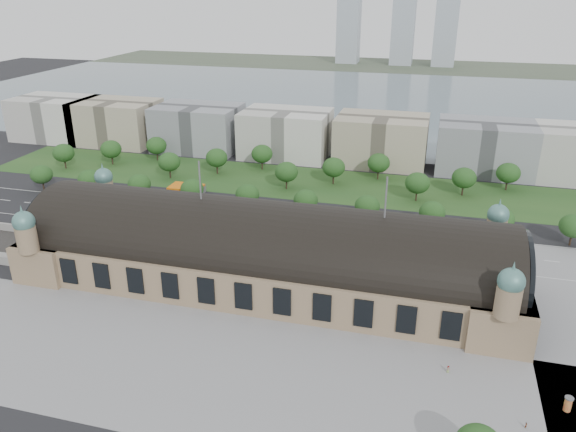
% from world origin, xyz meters
% --- Properties ---
extents(ground, '(900.00, 900.00, 0.00)m').
position_xyz_m(ground, '(0.00, 0.00, 0.00)').
color(ground, black).
rests_on(ground, ground).
extents(station, '(150.00, 48.40, 44.30)m').
position_xyz_m(station, '(0.00, 0.00, 10.28)').
color(station, '#887254').
rests_on(station, ground).
extents(plaza_south, '(190.00, 48.00, 0.12)m').
position_xyz_m(plaza_south, '(10.00, -44.00, 0.00)').
color(plaza_south, gray).
rests_on(plaza_south, ground).
extents(road_slab, '(260.00, 26.00, 0.10)m').
position_xyz_m(road_slab, '(-20.00, 38.00, 0.00)').
color(road_slab, black).
rests_on(road_slab, ground).
extents(grass_belt, '(300.00, 45.00, 0.10)m').
position_xyz_m(grass_belt, '(-15.00, 93.00, 0.00)').
color(grass_belt, '#234A1D').
rests_on(grass_belt, ground).
extents(petrol_station, '(14.00, 13.00, 5.05)m').
position_xyz_m(petrol_station, '(-53.91, 65.28, 2.95)').
color(petrol_station, orange).
rests_on(petrol_station, ground).
extents(lake, '(700.00, 320.00, 0.08)m').
position_xyz_m(lake, '(0.00, 298.00, 0.00)').
color(lake, slate).
rests_on(lake, ground).
extents(far_shore, '(700.00, 120.00, 0.14)m').
position_xyz_m(far_shore, '(0.00, 498.00, 0.00)').
color(far_shore, '#44513D').
rests_on(far_shore, ground).
extents(far_tower_left, '(24.00, 24.00, 80.00)m').
position_xyz_m(far_tower_left, '(-60.00, 508.00, 40.00)').
color(far_tower_left, '#9EA8B2').
rests_on(far_tower_left, ground).
extents(far_tower_mid, '(24.00, 24.00, 85.00)m').
position_xyz_m(far_tower_mid, '(0.00, 508.00, 42.50)').
color(far_tower_mid, '#9EA8B2').
rests_on(far_tower_mid, ground).
extents(far_tower_right, '(24.00, 24.00, 75.00)m').
position_xyz_m(far_tower_right, '(45.00, 508.00, 37.50)').
color(far_tower_right, '#9EA8B2').
rests_on(far_tower_right, ground).
extents(office_0, '(45.00, 32.00, 24.00)m').
position_xyz_m(office_0, '(-170.00, 133.00, 12.00)').
color(office_0, silver).
rests_on(office_0, ground).
extents(office_1, '(45.00, 32.00, 24.00)m').
position_xyz_m(office_1, '(-130.00, 133.00, 12.00)').
color(office_1, tan).
rests_on(office_1, ground).
extents(office_2, '(45.00, 32.00, 24.00)m').
position_xyz_m(office_2, '(-80.00, 133.00, 12.00)').
color(office_2, gray).
rests_on(office_2, ground).
extents(office_3, '(45.00, 32.00, 24.00)m').
position_xyz_m(office_3, '(-30.00, 133.00, 12.00)').
color(office_3, silver).
rests_on(office_3, ground).
extents(office_4, '(45.00, 32.00, 24.00)m').
position_xyz_m(office_4, '(20.00, 133.00, 12.00)').
color(office_4, tan).
rests_on(office_4, ground).
extents(office_5, '(45.00, 32.00, 24.00)m').
position_xyz_m(office_5, '(70.00, 133.00, 12.00)').
color(office_5, gray).
rests_on(office_5, ground).
extents(tree_row_0, '(9.60, 9.60, 11.52)m').
position_xyz_m(tree_row_0, '(-120.00, 53.00, 7.43)').
color(tree_row_0, '#2D2116').
rests_on(tree_row_0, ground).
extents(tree_row_1, '(9.60, 9.60, 11.52)m').
position_xyz_m(tree_row_1, '(-96.00, 53.00, 7.43)').
color(tree_row_1, '#2D2116').
rests_on(tree_row_1, ground).
extents(tree_row_2, '(9.60, 9.60, 11.52)m').
position_xyz_m(tree_row_2, '(-72.00, 53.00, 7.43)').
color(tree_row_2, '#2D2116').
rests_on(tree_row_2, ground).
extents(tree_row_3, '(9.60, 9.60, 11.52)m').
position_xyz_m(tree_row_3, '(-48.00, 53.00, 7.43)').
color(tree_row_3, '#2D2116').
rests_on(tree_row_3, ground).
extents(tree_row_4, '(9.60, 9.60, 11.52)m').
position_xyz_m(tree_row_4, '(-24.00, 53.00, 7.43)').
color(tree_row_4, '#2D2116').
rests_on(tree_row_4, ground).
extents(tree_row_5, '(9.60, 9.60, 11.52)m').
position_xyz_m(tree_row_5, '(0.00, 53.00, 7.43)').
color(tree_row_5, '#2D2116').
rests_on(tree_row_5, ground).
extents(tree_row_6, '(9.60, 9.60, 11.52)m').
position_xyz_m(tree_row_6, '(24.00, 53.00, 7.43)').
color(tree_row_6, '#2D2116').
rests_on(tree_row_6, ground).
extents(tree_row_7, '(9.60, 9.60, 11.52)m').
position_xyz_m(tree_row_7, '(48.00, 53.00, 7.43)').
color(tree_row_7, '#2D2116').
rests_on(tree_row_7, ground).
extents(tree_row_8, '(9.60, 9.60, 11.52)m').
position_xyz_m(tree_row_8, '(72.00, 53.00, 7.43)').
color(tree_row_8, '#2D2116').
rests_on(tree_row_8, ground).
extents(tree_row_9, '(9.60, 9.60, 11.52)m').
position_xyz_m(tree_row_9, '(96.00, 53.00, 7.43)').
color(tree_row_9, '#2D2116').
rests_on(tree_row_9, ground).
extents(tree_belt_0, '(10.40, 10.40, 12.48)m').
position_xyz_m(tree_belt_0, '(-130.00, 83.00, 8.05)').
color(tree_belt_0, '#2D2116').
rests_on(tree_belt_0, ground).
extents(tree_belt_1, '(10.40, 10.40, 12.48)m').
position_xyz_m(tree_belt_1, '(-111.00, 95.00, 8.05)').
color(tree_belt_1, '#2D2116').
rests_on(tree_belt_1, ground).
extents(tree_belt_2, '(10.40, 10.40, 12.48)m').
position_xyz_m(tree_belt_2, '(-92.00, 107.00, 8.05)').
color(tree_belt_2, '#2D2116').
rests_on(tree_belt_2, ground).
extents(tree_belt_3, '(10.40, 10.40, 12.48)m').
position_xyz_m(tree_belt_3, '(-73.00, 83.00, 8.05)').
color(tree_belt_3, '#2D2116').
rests_on(tree_belt_3, ground).
extents(tree_belt_4, '(10.40, 10.40, 12.48)m').
position_xyz_m(tree_belt_4, '(-54.00, 95.00, 8.05)').
color(tree_belt_4, '#2D2116').
rests_on(tree_belt_4, ground).
extents(tree_belt_5, '(10.40, 10.40, 12.48)m').
position_xyz_m(tree_belt_5, '(-35.00, 107.00, 8.05)').
color(tree_belt_5, '#2D2116').
rests_on(tree_belt_5, ground).
extents(tree_belt_6, '(10.40, 10.40, 12.48)m').
position_xyz_m(tree_belt_6, '(-16.00, 83.00, 8.05)').
color(tree_belt_6, '#2D2116').
rests_on(tree_belt_6, ground).
extents(tree_belt_7, '(10.40, 10.40, 12.48)m').
position_xyz_m(tree_belt_7, '(3.00, 95.00, 8.05)').
color(tree_belt_7, '#2D2116').
rests_on(tree_belt_7, ground).
extents(tree_belt_8, '(10.40, 10.40, 12.48)m').
position_xyz_m(tree_belt_8, '(22.00, 107.00, 8.05)').
color(tree_belt_8, '#2D2116').
rests_on(tree_belt_8, ground).
extents(tree_belt_9, '(10.40, 10.40, 12.48)m').
position_xyz_m(tree_belt_9, '(41.00, 83.00, 8.05)').
color(tree_belt_9, '#2D2116').
rests_on(tree_belt_9, ground).
extents(tree_belt_10, '(10.40, 10.40, 12.48)m').
position_xyz_m(tree_belt_10, '(60.00, 95.00, 8.05)').
color(tree_belt_10, '#2D2116').
rests_on(tree_belt_10, ground).
extents(tree_belt_11, '(10.40, 10.40, 12.48)m').
position_xyz_m(tree_belt_11, '(79.00, 107.00, 8.05)').
color(tree_belt_11, '#2D2116').
rests_on(tree_belt_11, ground).
extents(traffic_car_1, '(4.03, 1.68, 1.30)m').
position_xyz_m(traffic_car_1, '(-88.16, 40.93, 0.65)').
color(traffic_car_1, '#96999F').
rests_on(traffic_car_1, ground).
extents(traffic_car_2, '(5.45, 2.71, 1.48)m').
position_xyz_m(traffic_car_2, '(-43.01, 27.71, 0.74)').
color(traffic_car_2, black).
rests_on(traffic_car_2, ground).
extents(traffic_car_3, '(5.77, 2.80, 1.62)m').
position_xyz_m(traffic_car_3, '(-42.62, 47.74, 0.81)').
color(traffic_car_3, maroon).
rests_on(traffic_car_3, ground).
extents(traffic_car_4, '(3.89, 1.95, 1.27)m').
position_xyz_m(traffic_car_4, '(-4.55, 28.23, 0.64)').
color(traffic_car_4, '#182045').
rests_on(traffic_car_4, ground).
extents(traffic_car_5, '(5.05, 2.09, 1.62)m').
position_xyz_m(traffic_car_5, '(24.48, 40.53, 0.81)').
color(traffic_car_5, slate).
rests_on(traffic_car_5, ground).
extents(parked_car_0, '(5.01, 3.73, 1.58)m').
position_xyz_m(parked_car_0, '(-80.00, 22.85, 0.79)').
color(parked_car_0, black).
rests_on(parked_car_0, ground).
extents(parked_car_1, '(6.13, 4.60, 1.55)m').
position_xyz_m(parked_car_1, '(-79.50, 21.00, 0.77)').
color(parked_car_1, maroon).
rests_on(parked_car_1, ground).
extents(parked_car_2, '(5.74, 5.32, 1.62)m').
position_xyz_m(parked_car_2, '(-73.84, 23.92, 0.81)').
color(parked_car_2, '#182245').
rests_on(parked_car_2, ground).
extents(parked_car_3, '(4.90, 3.36, 1.55)m').
position_xyz_m(parked_car_3, '(-59.31, 21.32, 0.78)').
color(parked_car_3, '#585B5F').
rests_on(parked_car_3, ground).
extents(parked_car_4, '(4.50, 3.23, 1.41)m').
position_xyz_m(parked_car_4, '(-57.93, 25.00, 0.71)').
color(parked_car_4, silver).
rests_on(parked_car_4, ground).
extents(parked_car_5, '(5.40, 4.54, 1.37)m').
position_xyz_m(parked_car_5, '(-19.89, 24.43, 0.69)').
color(parked_car_5, '#9A9DA2').
rests_on(parked_car_5, ground).
extents(parked_car_6, '(4.90, 3.94, 1.33)m').
position_xyz_m(parked_car_6, '(-41.59, 21.00, 0.67)').
color(parked_car_6, black).
rests_on(parked_car_6, ground).
extents(bus_west, '(13.63, 3.52, 3.78)m').
position_xyz_m(bus_west, '(0.80, 27.45, 1.89)').
color(bus_west, '#B1361C').
rests_on(bus_west, ground).
extents(bus_mid, '(13.23, 4.37, 3.62)m').
position_xyz_m(bus_mid, '(23.68, 32.00, 1.81)').
color(bus_mid, beige).
rests_on(bus_mid, ground).
extents(bus_east, '(11.13, 2.83, 3.08)m').
position_xyz_m(bus_east, '(10.11, 30.18, 1.54)').
color(bus_east, beige).
rests_on(bus_east, ground).
extents(advertising_column, '(1.89, 1.89, 3.59)m').
position_xyz_m(advertising_column, '(80.00, -37.03, 1.86)').
color(advertising_column, '#D03458').
rests_on(advertising_column, ground).
extents(pedestrian_0, '(1.05, 0.85, 1.88)m').
position_xyz_m(pedestrian_0, '(54.95, -30.51, 0.94)').
color(pedestrian_0, gray).
rests_on(pedestrian_0, ground).
extents(pedestrian_1, '(0.62, 0.67, 1.54)m').
position_xyz_m(pedestrian_1, '(70.78, -44.96, 0.77)').
color(pedestrian_1, gray).
rests_on(pedestrian_1, ground).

